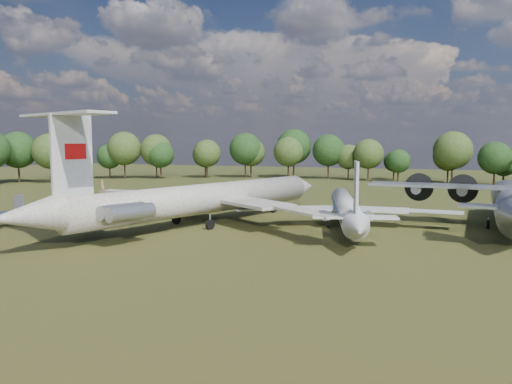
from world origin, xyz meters
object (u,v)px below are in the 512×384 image
(an12_transport, at_px, (511,208))
(small_prop_west, at_px, (26,216))
(tu104_jet, at_px, (346,212))
(il62_airliner, at_px, (205,204))
(small_prop_northwest, at_px, (49,212))
(person_on_il62, at_px, (102,186))

(an12_transport, bearing_deg, small_prop_west, -159.25)
(tu104_jet, xyz_separation_m, an12_transport, (20.97, 6.06, 0.75))
(il62_airliner, height_order, small_prop_northwest, il62_airliner)
(tu104_jet, distance_m, person_on_il62, 32.04)
(il62_airliner, xyz_separation_m, small_prop_west, (-24.23, -7.69, -1.78))
(an12_transport, height_order, small_prop_northwest, an12_transport)
(small_prop_northwest, height_order, person_on_il62, person_on_il62)
(tu104_jet, bearing_deg, small_prop_northwest, 177.01)
(small_prop_west, distance_m, small_prop_northwest, 4.67)
(il62_airliner, xyz_separation_m, person_on_il62, (-5.87, -15.05, 3.67))
(il62_airliner, relative_size, small_prop_northwest, 4.30)
(il62_airliner, distance_m, person_on_il62, 16.57)
(an12_transport, xyz_separation_m, small_prop_northwest, (-64.52, -13.55, -1.77))
(small_prop_west, bearing_deg, il62_airliner, 31.76)
(small_prop_west, bearing_deg, small_prop_northwest, 106.23)
(person_on_il62, bearing_deg, il62_airliner, -106.89)
(small_prop_west, xyz_separation_m, small_prop_northwest, (-0.17, 4.67, -0.10))
(person_on_il62, bearing_deg, small_prop_west, -17.42)
(il62_airliner, distance_m, an12_transport, 41.47)
(an12_transport, height_order, small_prop_west, an12_transport)
(tu104_jet, distance_m, small_prop_northwest, 44.20)
(il62_airliner, relative_size, tu104_jet, 1.45)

